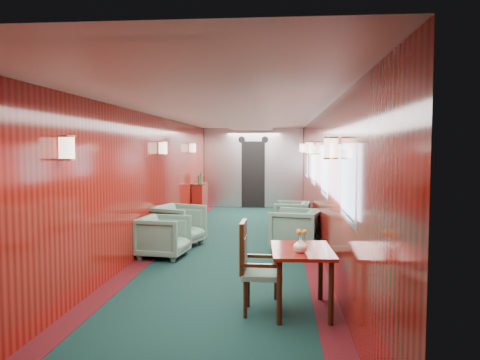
{
  "coord_description": "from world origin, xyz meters",
  "views": [
    {
      "loc": [
        0.82,
        -8.19,
        1.8
      ],
      "look_at": [
        0.0,
        1.24,
        1.15
      ],
      "focal_mm": 35.0,
      "sensor_mm": 36.0,
      "label": 1
    }
  ],
  "objects_px": {
    "armchair_right_near": "(296,230)",
    "armchair_left_near": "(164,237)",
    "side_chair": "(254,263)",
    "dining_table": "(302,259)",
    "armchair_left_far": "(178,225)",
    "armchair_right_far": "(292,217)",
    "credenza": "(200,198)"
  },
  "relations": [
    {
      "from": "armchair_left_far",
      "to": "armchair_right_near",
      "type": "distance_m",
      "value": 2.16
    },
    {
      "from": "side_chair",
      "to": "credenza",
      "type": "bearing_deg",
      "value": 105.26
    },
    {
      "from": "dining_table",
      "to": "armchair_right_far",
      "type": "bearing_deg",
      "value": 87.21
    },
    {
      "from": "armchair_right_near",
      "to": "armchair_left_near",
      "type": "bearing_deg",
      "value": -57.13
    },
    {
      "from": "armchair_right_far",
      "to": "credenza",
      "type": "bearing_deg",
      "value": -128.84
    },
    {
      "from": "side_chair",
      "to": "armchair_left_near",
      "type": "height_order",
      "value": "side_chair"
    },
    {
      "from": "dining_table",
      "to": "credenza",
      "type": "xyz_separation_m",
      "value": [
        -2.4,
        7.3,
        -0.14
      ]
    },
    {
      "from": "armchair_right_far",
      "to": "side_chair",
      "type": "bearing_deg",
      "value": 0.63
    },
    {
      "from": "armchair_right_near",
      "to": "credenza",
      "type": "bearing_deg",
      "value": -134.28
    },
    {
      "from": "dining_table",
      "to": "armchair_left_near",
      "type": "xyz_separation_m",
      "value": [
        -2.14,
        2.38,
        -0.24
      ]
    },
    {
      "from": "side_chair",
      "to": "armchair_right_far",
      "type": "bearing_deg",
      "value": 84.82
    },
    {
      "from": "side_chair",
      "to": "armchair_left_near",
      "type": "bearing_deg",
      "value": 124.46
    },
    {
      "from": "credenza",
      "to": "armchair_left_far",
      "type": "height_order",
      "value": "credenza"
    },
    {
      "from": "armchair_right_far",
      "to": "armchair_right_near",
      "type": "bearing_deg",
      "value": 7.5
    },
    {
      "from": "armchair_right_near",
      "to": "armchair_right_far",
      "type": "xyz_separation_m",
      "value": [
        -0.02,
        1.79,
        -0.04
      ]
    },
    {
      "from": "armchair_right_far",
      "to": "armchair_left_far",
      "type": "bearing_deg",
      "value": -47.2
    },
    {
      "from": "armchair_right_near",
      "to": "side_chair",
      "type": "bearing_deg",
      "value": 5.94
    },
    {
      "from": "armchair_left_near",
      "to": "armchair_right_far",
      "type": "bearing_deg",
      "value": -33.78
    },
    {
      "from": "side_chair",
      "to": "credenza",
      "type": "distance_m",
      "value": 7.61
    },
    {
      "from": "dining_table",
      "to": "side_chair",
      "type": "relative_size",
      "value": 0.95
    },
    {
      "from": "armchair_left_far",
      "to": "armchair_left_near",
      "type": "bearing_deg",
      "value": -161.35
    },
    {
      "from": "side_chair",
      "to": "armchair_right_far",
      "type": "xyz_separation_m",
      "value": [
        0.53,
        4.91,
        -0.21
      ]
    },
    {
      "from": "dining_table",
      "to": "armchair_left_far",
      "type": "relative_size",
      "value": 1.15
    },
    {
      "from": "side_chair",
      "to": "armchair_right_near",
      "type": "xyz_separation_m",
      "value": [
        0.55,
        3.12,
        -0.18
      ]
    },
    {
      "from": "armchair_left_far",
      "to": "dining_table",
      "type": "bearing_deg",
      "value": -126.75
    },
    {
      "from": "dining_table",
      "to": "armchair_left_far",
      "type": "xyz_separation_m",
      "value": [
        -2.12,
        3.29,
        -0.21
      ]
    },
    {
      "from": "credenza",
      "to": "dining_table",
      "type": "bearing_deg",
      "value": -71.83
    },
    {
      "from": "dining_table",
      "to": "armchair_left_far",
      "type": "distance_m",
      "value": 3.92
    },
    {
      "from": "dining_table",
      "to": "armchair_left_far",
      "type": "bearing_deg",
      "value": 120.1
    },
    {
      "from": "side_chair",
      "to": "armchair_right_far",
      "type": "relative_size",
      "value": 1.37
    },
    {
      "from": "armchair_left_near",
      "to": "armchair_left_far",
      "type": "bearing_deg",
      "value": 5.67
    },
    {
      "from": "armchair_left_near",
      "to": "armchair_right_near",
      "type": "distance_m",
      "value": 2.28
    }
  ]
}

